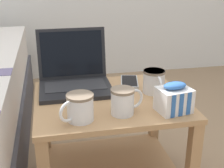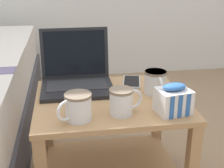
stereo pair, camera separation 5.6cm
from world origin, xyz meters
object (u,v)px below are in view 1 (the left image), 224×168
Objects in this scene: cell_phone at (129,81)px; snack_bag at (174,98)px; mug_front_left at (123,100)px; mug_mid_center at (79,106)px; mug_front_right at (154,81)px; laptop at (75,77)px.

snack_bag is at bearing -75.21° from cell_phone.
mug_front_left is 0.95× the size of snack_bag.
cell_phone is (0.27, 0.33, -0.05)m from mug_mid_center.
cell_phone is at bearing 117.27° from mug_front_right.
mug_mid_center is (-0.17, -0.02, -0.00)m from mug_front_left.
cell_phone is (0.26, 0.01, -0.05)m from laptop.
cell_phone is (-0.09, 0.33, -0.05)m from snack_bag.
mug_front_left is 0.76× the size of cell_phone.
mug_front_left is at bearing 6.76° from mug_mid_center.
snack_bag is at bearing -85.68° from mug_front_right.
laptop is 0.32m from mug_mid_center.
laptop reaches higher than mug_mid_center.
snack_bag reaches higher than mug_front_left.
mug_front_right reaches higher than cell_phone.
snack_bag is 0.80× the size of cell_phone.
mug_front_left is at bearing -63.10° from laptop.
mug_front_right is 0.19m from snack_bag.
mug_front_left is 0.17m from mug_mid_center.
laptop is at bearing -177.99° from cell_phone.
mug_front_left is 0.19m from snack_bag.
cell_phone is at bearing 50.69° from mug_mid_center.
mug_mid_center is at bearing -92.13° from laptop.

